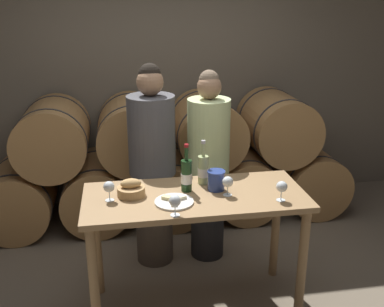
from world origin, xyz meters
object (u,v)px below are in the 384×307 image
(person_left, at_px, (153,167))
(wine_bottle_white, at_px, (203,169))
(bread_basket, at_px, (131,189))
(wine_glass_right, at_px, (282,187))
(blue_crock, at_px, (216,180))
(wine_glass_left, at_px, (175,201))
(cheese_plate, at_px, (174,201))
(wine_glass_center, at_px, (228,182))
(wine_glass_far_left, at_px, (109,188))
(tasting_table, at_px, (195,212))
(wine_bottle_red, at_px, (187,175))
(person_right, at_px, (208,167))

(person_left, bearing_deg, wine_bottle_white, -56.30)
(bread_basket, bearing_deg, wine_glass_right, -13.89)
(blue_crock, xyz_separation_m, wine_glass_left, (-0.33, -0.34, 0.02))
(person_left, bearing_deg, cheese_plate, -84.29)
(cheese_plate, distance_m, wine_glass_center, 0.39)
(wine_glass_far_left, bearing_deg, wine_glass_center, -3.13)
(wine_glass_right, bearing_deg, cheese_plate, 173.39)
(wine_glass_left, bearing_deg, person_left, 93.66)
(cheese_plate, bearing_deg, bread_basket, 149.60)
(person_left, height_order, wine_glass_center, person_left)
(bread_basket, distance_m, cheese_plate, 0.32)
(tasting_table, bearing_deg, person_left, 109.49)
(bread_basket, bearing_deg, wine_glass_far_left, -157.73)
(tasting_table, height_order, bread_basket, bread_basket)
(wine_glass_center, bearing_deg, person_left, 122.21)
(wine_bottle_red, bearing_deg, wine_glass_center, -24.92)
(wine_bottle_white, xyz_separation_m, blue_crock, (0.07, -0.12, -0.03))
(tasting_table, xyz_separation_m, wine_bottle_red, (-0.05, 0.07, 0.25))
(wine_glass_center, bearing_deg, tasting_table, 167.41)
(tasting_table, xyz_separation_m, wine_glass_far_left, (-0.57, -0.00, 0.23))
(wine_bottle_red, xyz_separation_m, wine_glass_right, (0.59, -0.26, -0.02))
(tasting_table, distance_m, wine_bottle_white, 0.32)
(wine_glass_far_left, height_order, wine_glass_right, same)
(wine_bottle_red, bearing_deg, wine_bottle_white, 37.67)
(cheese_plate, relative_size, wine_glass_right, 1.88)
(blue_crock, relative_size, wine_glass_center, 1.02)
(tasting_table, bearing_deg, wine_glass_far_left, -179.53)
(person_right, relative_size, wine_glass_far_left, 11.93)
(cheese_plate, relative_size, wine_glass_left, 1.88)
(person_left, relative_size, blue_crock, 12.13)
(person_right, bearing_deg, tasting_table, -108.81)
(wine_bottle_red, xyz_separation_m, blue_crock, (0.20, -0.02, -0.04))
(wine_bottle_white, bearing_deg, wine_bottle_red, -142.33)
(tasting_table, bearing_deg, blue_crock, 20.06)
(blue_crock, bearing_deg, tasting_table, -159.94)
(tasting_table, height_order, wine_glass_center, wine_glass_center)
(cheese_plate, height_order, wine_glass_center, wine_glass_center)
(blue_crock, distance_m, wine_glass_center, 0.12)
(wine_bottle_red, distance_m, cheese_plate, 0.23)
(wine_bottle_white, distance_m, wine_glass_right, 0.58)
(tasting_table, height_order, blue_crock, blue_crock)
(wine_bottle_white, distance_m, wine_glass_left, 0.53)
(cheese_plate, xyz_separation_m, wine_glass_center, (0.37, 0.06, 0.09))
(wine_glass_far_left, distance_m, wine_glass_left, 0.48)
(wine_bottle_red, distance_m, wine_glass_center, 0.29)
(bread_basket, relative_size, wine_glass_center, 1.38)
(tasting_table, relative_size, wine_glass_far_left, 11.09)
(wine_glass_left, bearing_deg, tasting_table, 58.22)
(wine_glass_right, bearing_deg, wine_glass_left, -172.37)
(person_left, relative_size, wine_glass_right, 12.39)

